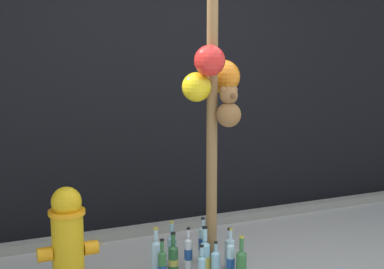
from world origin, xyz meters
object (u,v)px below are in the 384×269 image
Objects in this scene: bottle_2 at (203,243)px; bottle_7 at (156,257)px; bottle_0 at (241,266)px; bottle_11 at (188,255)px; memorial_post at (214,58)px; fire_hydrant at (68,241)px; bottle_4 at (229,252)px; bottle_1 at (172,249)px; bottle_8 at (162,265)px; bottle_3 at (231,261)px; bottle_9 at (216,265)px; bottle_5 at (205,259)px; bottle_6 at (173,258)px.

bottle_2 is 0.45m from bottle_7.
bottle_0 is 1.02× the size of bottle_11.
bottle_0 is at bearing -77.38° from memorial_post.
fire_hydrant reaches higher than bottle_4.
bottle_8 is at bearing -126.28° from bottle_1.
bottle_2 is at bearing 93.99° from bottle_3.
bottle_0 reaches higher than bottle_8.
bottle_7 is (-0.46, 0.31, -0.00)m from bottle_3.
bottle_2 is 1.01× the size of bottle_11.
bottle_0 reaches higher than bottle_11.
bottle_0 is at bearing -52.20° from bottle_9.
bottle_1 reaches higher than bottle_8.
bottle_0 reaches higher than bottle_4.
bottle_5 is (-0.15, 0.13, -0.00)m from bottle_3.
bottle_8 is at bearing -85.56° from bottle_7.
bottle_8 is at bearing -137.82° from bottle_6.
bottle_11 is at bearing 170.51° from memorial_post.
bottle_3 reaches higher than bottle_7.
bottle_9 is (-0.12, 0.16, -0.03)m from bottle_0.
bottle_6 is at bearing 156.19° from memorial_post.
bottle_6 is (-0.42, 0.12, -0.02)m from bottle_4.
bottle_5 reaches higher than bottle_7.
bottle_11 is at bearing 127.26° from bottle_0.
bottle_3 is (1.12, -0.26, -0.23)m from fire_hydrant.
bottle_3 is at bearing -79.40° from memorial_post.
bottle_2 is 0.42m from bottle_3.
bottle_9 is at bearing -109.67° from memorial_post.
fire_hydrant is at bearing 177.50° from memorial_post.
bottle_2 is at bearing 67.43° from bottle_5.
bottle_3 is (0.04, -0.21, -1.47)m from memorial_post.
bottle_0 is (1.16, -0.36, -0.24)m from fire_hydrant.
bottle_4 is 0.87× the size of bottle_7.
bottle_6 is at bearing 129.15° from bottle_9.
bottle_9 is (-0.05, -0.15, -1.50)m from memorial_post.
bottle_5 is 1.09× the size of bottle_11.
bottle_5 reaches higher than bottle_8.
bottle_9 is (0.22, -0.27, 0.01)m from bottle_6.
bottle_9 is at bearing 127.80° from bottle_0.
bottle_3 is 0.11m from bottle_9.
bottle_7 is at bearing 145.49° from bottle_9.
bottle_9 is (1.03, -0.20, -0.27)m from fire_hydrant.
bottle_4 is 1.04× the size of bottle_6.
memorial_post is 1.49m from bottle_4.
bottle_6 is 0.19m from bottle_8.
bottle_7 is at bearing 146.15° from bottle_3.
bottle_9 is at bearing 148.85° from bottle_3.
bottle_11 is at bearing -0.98° from fire_hydrant.
bottle_1 is 0.45m from bottle_4.
bottle_4 is 0.89× the size of bottle_11.
bottle_5 is 0.14m from bottle_11.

